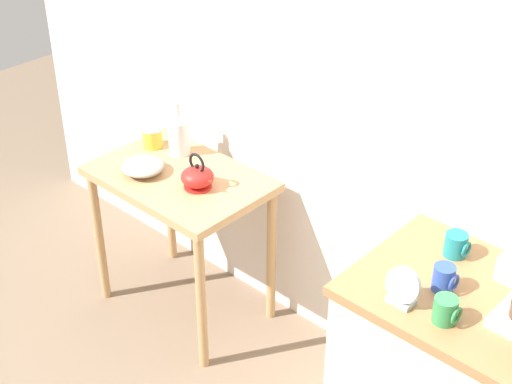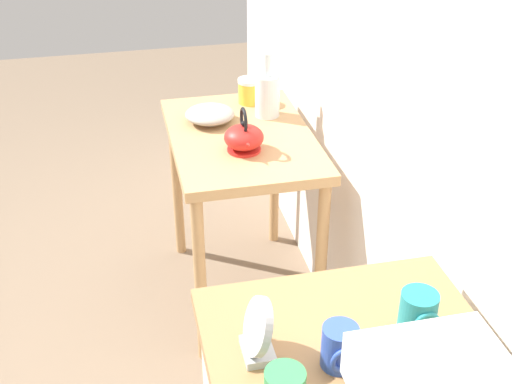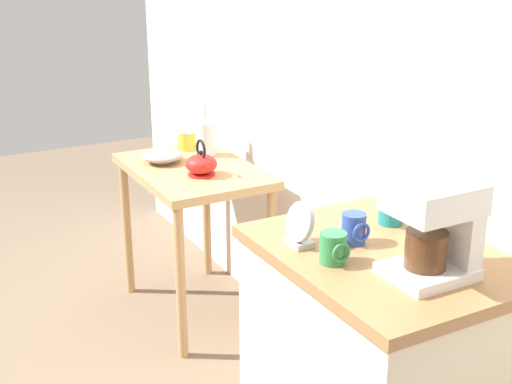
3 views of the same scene
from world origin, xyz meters
The scene contains 12 objects.
ground_plane centered at (0.00, 0.00, 0.00)m, with size 8.00×8.00×0.00m, color #7A6651.
back_wall centered at (0.10, 0.43, 1.40)m, with size 4.40×0.10×2.80m, color silver.
wooden_table centered at (-0.68, 0.05, 0.64)m, with size 0.79×0.53×0.75m.
bowl_stoneware centered at (-0.81, -0.04, 0.79)m, with size 0.19×0.19×0.06m.
teakettle centered at (-0.54, 0.04, 0.81)m, with size 0.18×0.14×0.17m.
glass_carafe_vase centered at (-0.82, 0.19, 0.85)m, with size 0.10×0.10×0.26m.
canister_enamel centered at (-0.96, 0.15, 0.81)m, with size 0.10×0.10×0.10m.
coffee_maker centered at (0.96, 0.03, 1.05)m, with size 0.18×0.22×0.26m.
mug_tall_green centered at (0.77, -0.16, 0.95)m, with size 0.08×0.07×0.09m.
mug_dark_teal centered at (0.62, 0.17, 0.95)m, with size 0.09×0.08×0.09m.
mug_blue centered at (0.69, -0.03, 0.95)m, with size 0.08×0.07×0.09m.
table_clock centered at (0.62, -0.17, 0.96)m, with size 0.12×0.06×0.13m.
Camera 3 is at (2.18, -1.17, 1.72)m, focal length 48.69 mm.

